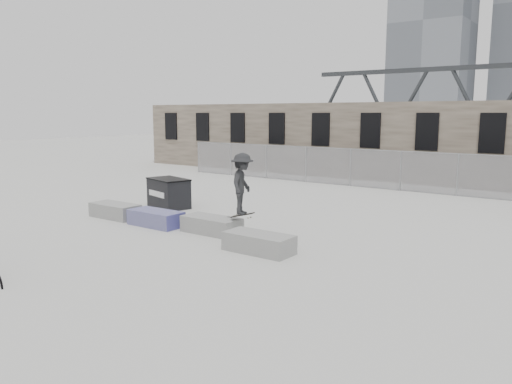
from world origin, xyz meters
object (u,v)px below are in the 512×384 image
planter_far_left (115,210)px  planter_center_right (212,224)px  planter_offset (259,242)px  dumpster (169,193)px  planter_center_left (156,218)px  skateboarder (242,184)px

planter_far_left → planter_center_right: same height
planter_offset → planter_center_right: bearing=160.1°
planter_center_right → planter_offset: same height
planter_center_right → dumpster: size_ratio=0.96×
planter_far_left → dumpster: (0.16, 2.62, 0.33)m
planter_far_left → planter_center_right: bearing=3.7°
planter_center_right → dumpster: 4.97m
planter_center_left → dumpster: bearing=128.3°
planter_offset → dumpster: (-6.95, 3.26, 0.33)m
planter_center_left → planter_center_right: same height
planter_center_left → planter_offset: size_ratio=1.00×
skateboarder → dumpster: bearing=46.2°
planter_center_right → planter_far_left: bearing=-176.3°
planter_center_left → planter_center_right: size_ratio=1.00×
planter_far_left → planter_offset: bearing=-5.2°
planter_center_right → skateboarder: bearing=8.0°
planter_center_left → dumpster: 3.42m
planter_offset → skateboarder: bearing=142.4°
planter_offset → planter_far_left: bearing=174.8°
planter_center_right → planter_offset: size_ratio=1.00×
dumpster → skateboarder: bearing=-6.3°
planter_far_left → skateboarder: (5.69, 0.45, 1.42)m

